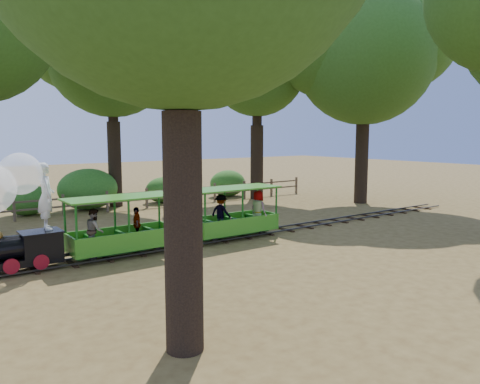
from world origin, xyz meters
TOP-DOWN VIEW (x-y plane):
  - ground at (0.00, 0.00)m, footprint 90.00×90.00m
  - track at (0.00, 0.00)m, footprint 22.00×1.00m
  - locomotive at (-8.67, 0.08)m, footprint 2.82×1.33m
  - carriage_front at (-5.62, -0.04)m, footprint 3.28×1.34m
  - carriage_rear at (-1.35, -0.04)m, footprint 3.28×1.34m
  - oak_nc at (-2.03, 9.59)m, footprint 7.98×7.02m
  - oak_ne at (5.47, 7.57)m, footprint 6.72×5.91m
  - oak_e at (8.96, 3.10)m, footprint 8.96×7.89m
  - fence at (0.00, 8.00)m, footprint 18.10×0.10m
  - shrub_west at (-6.21, 9.30)m, footprint 2.03×1.56m
  - shrub_mid_w at (-3.46, 9.30)m, footprint 2.88×2.21m
  - shrub_mid_e at (0.57, 9.30)m, footprint 1.97×1.51m
  - shrub_east at (4.75, 9.30)m, footprint 2.22×1.71m

SIDE VIEW (x-z plane):
  - ground at x=0.00m, z-range 0.00..0.00m
  - track at x=0.00m, z-range 0.02..0.12m
  - fence at x=0.00m, z-range 0.08..1.08m
  - shrub_mid_e at x=0.57m, z-range 0.00..1.36m
  - shrub_west at x=-6.21m, z-range 0.00..1.40m
  - carriage_front at x=-5.62m, z-range -0.10..1.60m
  - shrub_east at x=4.75m, z-range 0.00..1.54m
  - carriage_rear at x=-1.35m, z-range -0.05..1.65m
  - shrub_mid_w at x=-3.46m, z-range 0.00..1.99m
  - locomotive at x=-8.67m, z-range 0.20..3.44m
  - oak_ne at x=5.47m, z-range 2.54..12.52m
  - oak_nc at x=-2.03m, z-range 2.55..13.39m
  - oak_e at x=8.96m, z-range 2.42..13.70m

